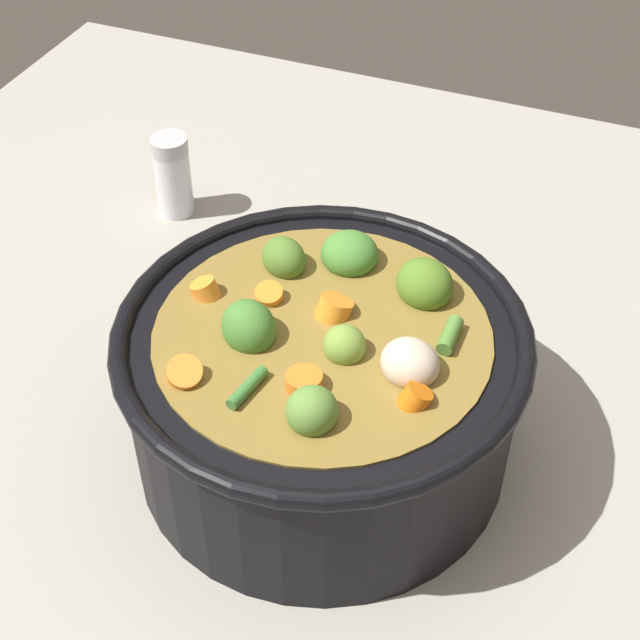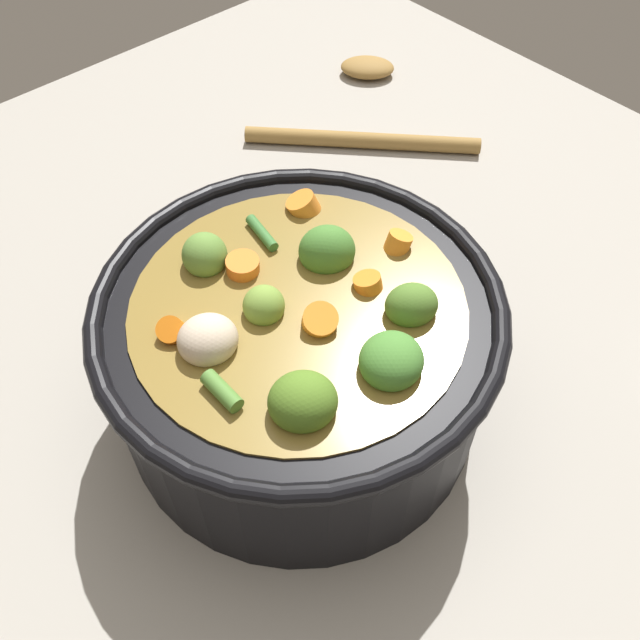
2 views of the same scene
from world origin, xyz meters
name	(u,v)px [view 2 (image 2 of 2)]	position (x,y,z in m)	size (l,w,h in m)	color
ground_plane	(302,400)	(0.00, 0.00, 0.00)	(1.10, 1.10, 0.00)	#9E998E
cooking_pot	(300,352)	(0.00, 0.00, 0.07)	(0.29, 0.29, 0.15)	black
wooden_spoon	(364,108)	(-0.25, 0.31, 0.01)	(0.24, 0.24, 0.02)	olive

